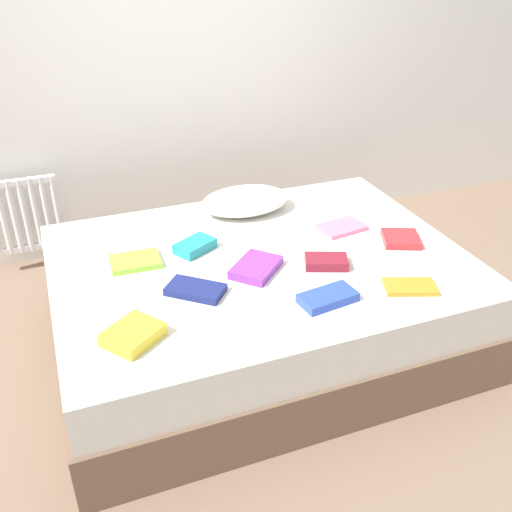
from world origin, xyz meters
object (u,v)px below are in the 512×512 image
bed (260,300)px  textbook_maroon (326,262)px  textbook_navy (196,290)px  textbook_purple (256,267)px  textbook_red (401,239)px  radiator (25,216)px  textbook_blue (328,298)px  textbook_pink (341,228)px  textbook_yellow (133,335)px  textbook_orange (410,287)px  pillow (245,201)px  textbook_lime (135,261)px  textbook_teal (195,246)px

bed → textbook_maroon: textbook_maroon is taller
bed → textbook_navy: 0.50m
textbook_purple → textbook_red: textbook_purple is taller
radiator → textbook_blue: 2.05m
radiator → textbook_pink: bearing=-34.4°
textbook_yellow → textbook_navy: 0.39m
textbook_blue → textbook_orange: bearing=-13.8°
textbook_purple → textbook_pink: 0.62m
pillow → textbook_navy: (-0.49, -0.71, -0.05)m
bed → textbook_lime: bearing=165.2°
textbook_navy → textbook_maroon: bearing=40.4°
textbook_yellow → textbook_navy: (0.31, 0.23, -0.01)m
textbook_teal → textbook_navy: bearing=-135.0°
textbook_navy → textbook_blue: textbook_blue is taller
textbook_maroon → textbook_navy: 0.64m
textbook_red → textbook_blue: (-0.59, -0.35, 0.00)m
textbook_maroon → pillow: bearing=123.7°
textbook_navy → textbook_yellow: bearing=-103.4°
textbook_teal → textbook_orange: size_ratio=0.86×
textbook_teal → radiator: bearing=98.1°
textbook_orange → textbook_maroon: bearing=149.4°
bed → textbook_yellow: 0.86m
textbook_blue → textbook_lime: size_ratio=1.06×
textbook_maroon → textbook_blue: textbook_maroon is taller
textbook_orange → textbook_lime: textbook_lime is taller
textbook_navy → textbook_orange: textbook_navy is taller
textbook_teal → textbook_blue: (0.41, -0.64, -0.00)m
textbook_red → textbook_lime: size_ratio=0.78×
textbook_yellow → pillow: bearing=12.9°
textbook_purple → textbook_red: 0.79m
textbook_orange → radiator: bearing=153.0°
textbook_lime → bed: bearing=-12.5°
textbook_navy → textbook_pink: (0.89, 0.31, -0.00)m
pillow → textbook_yellow: size_ratio=2.40×
pillow → textbook_navy: pillow is taller
textbook_yellow → textbook_orange: textbook_yellow is taller
textbook_navy → textbook_lime: size_ratio=1.06×
textbook_pink → textbook_blue: 0.69m
textbook_red → textbook_lime: (-1.30, 0.26, -0.00)m
textbook_maroon → textbook_purple: (-0.33, 0.07, -0.00)m
textbook_orange → textbook_yellow: bearing=-163.6°
textbook_red → textbook_blue: size_ratio=0.74×
textbook_yellow → textbook_navy: size_ratio=0.84×
textbook_teal → textbook_pink: 0.79m
radiator → textbook_blue: radiator is taller
textbook_blue → textbook_teal: bearing=114.7°
textbook_blue → textbook_red: bearing=22.6°
pillow → textbook_navy: 0.86m
textbook_navy → textbook_red: (1.10, 0.08, 0.00)m
textbook_yellow → textbook_teal: same height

